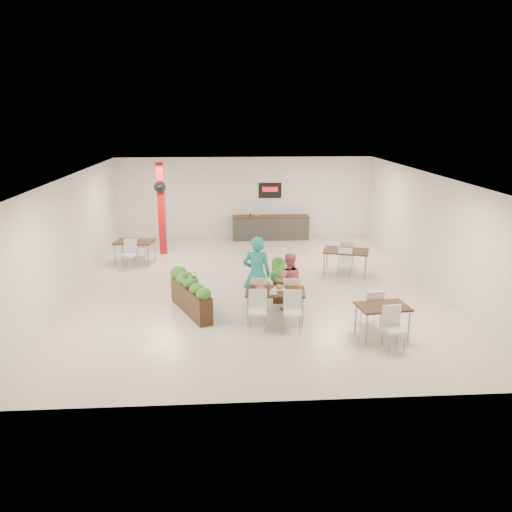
{
  "coord_description": "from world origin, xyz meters",
  "views": [
    {
      "loc": [
        -0.8,
        -13.58,
        4.78
      ],
      "look_at": [
        0.02,
        -0.64,
        1.1
      ],
      "focal_mm": 35.0,
      "sensor_mm": 36.0,
      "label": 1
    }
  ],
  "objects": [
    {
      "name": "room_shell",
      "position": [
        0.0,
        0.0,
        2.01
      ],
      "size": [
        10.1,
        12.1,
        3.22
      ],
      "color": "white",
      "rests_on": "ground"
    },
    {
      "name": "planter_left",
      "position": [
        -1.68,
        -1.84,
        0.53
      ],
      "size": [
        1.15,
        1.98,
        1.11
      ],
      "rotation": [
        0.0,
        0.0,
        2.0
      ],
      "color": "black",
      "rests_on": "ground"
    },
    {
      "name": "diner_woman",
      "position": [
        0.77,
        -1.81,
        0.74
      ],
      "size": [
        0.78,
        0.64,
        1.49
      ],
      "primitive_type": "imported",
      "rotation": [
        0.0,
        0.0,
        3.03
      ],
      "color": "#DD626F",
      "rests_on": "ground"
    },
    {
      "name": "ground",
      "position": [
        0.0,
        0.0,
        0.0
      ],
      "size": [
        12.0,
        12.0,
        0.0
      ],
      "primitive_type": "plane",
      "color": "beige",
      "rests_on": "ground"
    },
    {
      "name": "side_table_b",
      "position": [
        2.92,
        1.06,
        0.64
      ],
      "size": [
        1.57,
        1.67,
        0.92
      ],
      "rotation": [
        0.0,
        0.0,
        -0.31
      ],
      "color": "black",
      "rests_on": "ground"
    },
    {
      "name": "side_table_c",
      "position": [
        2.63,
        -3.57,
        0.62
      ],
      "size": [
        1.18,
        1.66,
        0.92
      ],
      "rotation": [
        0.0,
        0.0,
        0.12
      ],
      "color": "black",
      "rests_on": "ground"
    },
    {
      "name": "planter_right",
      "position": [
        0.65,
        -0.53,
        0.49
      ],
      "size": [
        0.54,
        1.89,
        0.99
      ],
      "rotation": [
        0.0,
        0.0,
        1.48
      ],
      "color": "black",
      "rests_on": "ground"
    },
    {
      "name": "red_column",
      "position": [
        -3.0,
        3.79,
        1.64
      ],
      "size": [
        0.4,
        0.41,
        3.2
      ],
      "color": "red",
      "rests_on": "ground"
    },
    {
      "name": "diner_man",
      "position": [
        -0.03,
        -1.81,
        0.96
      ],
      "size": [
        0.75,
        0.54,
        1.93
      ],
      "primitive_type": "imported",
      "rotation": [
        0.0,
        0.0,
        3.03
      ],
      "color": "teal",
      "rests_on": "ground"
    },
    {
      "name": "service_counter",
      "position": [
        1.0,
        5.65,
        0.49
      ],
      "size": [
        3.0,
        0.64,
        2.2
      ],
      "color": "#322E2C",
      "rests_on": "ground"
    },
    {
      "name": "side_table_a",
      "position": [
        -3.8,
        2.66,
        0.63
      ],
      "size": [
        1.36,
        1.66,
        0.92
      ],
      "rotation": [
        0.0,
        0.0,
        -0.15
      ],
      "color": "black",
      "rests_on": "ground"
    },
    {
      "name": "main_table",
      "position": [
        0.36,
        -2.46,
        0.64
      ],
      "size": [
        1.48,
        1.74,
        0.92
      ],
      "rotation": [
        0.0,
        0.0,
        -0.11
      ],
      "color": "black",
      "rests_on": "ground"
    }
  ]
}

